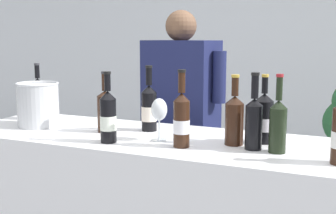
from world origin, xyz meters
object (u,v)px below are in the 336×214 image
(wine_bottle_0, at_px, (254,121))
(wine_bottle_5, at_px, (108,117))
(wine_bottle_6, at_px, (106,110))
(person_server, at_px, (180,144))
(wine_bottle_1, at_px, (182,119))
(wine_bottle_8, at_px, (264,118))
(ice_bucket, at_px, (38,104))
(wine_bottle_3, at_px, (149,108))
(wine_glass, at_px, (159,111))
(wine_bottle_9, at_px, (234,118))
(wine_bottle_7, at_px, (278,124))
(wine_bottle_4, at_px, (38,99))

(wine_bottle_0, bearing_deg, wine_bottle_5, -167.82)
(wine_bottle_6, xyz_separation_m, person_server, (0.15, 0.65, -0.31))
(wine_bottle_1, height_order, wine_bottle_8, wine_bottle_1)
(wine_bottle_8, distance_m, ice_bucket, 1.19)
(wine_bottle_3, bearing_deg, wine_glass, -51.90)
(wine_bottle_8, xyz_separation_m, person_server, (-0.63, 0.57, -0.31))
(wine_bottle_0, xyz_separation_m, wine_bottle_9, (-0.10, 0.05, -0.00))
(wine_bottle_0, relative_size, wine_bottle_6, 1.07)
(person_server, bearing_deg, wine_bottle_1, -68.00)
(wine_bottle_8, xyz_separation_m, ice_bucket, (-1.19, -0.11, 0.01))
(wine_bottle_0, height_order, wine_bottle_9, wine_bottle_0)
(wine_bottle_7, height_order, wine_glass, wine_bottle_7)
(wine_glass, relative_size, ice_bucket, 0.84)
(wine_bottle_0, xyz_separation_m, wine_bottle_4, (-1.30, 0.19, -0.01))
(wine_bottle_4, distance_m, wine_bottle_8, 1.32)
(wine_bottle_0, height_order, ice_bucket, wine_bottle_0)
(wine_bottle_5, relative_size, wine_bottle_6, 1.05)
(wine_bottle_8, relative_size, person_server, 0.19)
(wine_bottle_4, relative_size, wine_glass, 1.66)
(ice_bucket, bearing_deg, wine_bottle_7, -1.70)
(wine_bottle_5, xyz_separation_m, person_server, (0.02, 0.84, -0.32))
(wine_bottle_1, height_order, ice_bucket, wine_bottle_1)
(wine_bottle_4, xyz_separation_m, wine_bottle_5, (0.67, -0.32, 0.00))
(wine_bottle_6, height_order, person_server, person_server)
(wine_bottle_0, bearing_deg, wine_bottle_6, 176.31)
(wine_bottle_6, bearing_deg, wine_bottle_8, 6.16)
(wine_bottle_6, xyz_separation_m, ice_bucket, (-0.41, -0.02, 0.01))
(wine_bottle_3, xyz_separation_m, ice_bucket, (-0.60, -0.14, 0.00))
(wine_bottle_5, bearing_deg, wine_bottle_6, 124.56)
(wine_bottle_6, bearing_deg, ice_bucket, -176.69)
(wine_bottle_8, height_order, person_server, person_server)
(wine_bottle_0, height_order, wine_bottle_4, wine_bottle_0)
(wine_bottle_1, bearing_deg, wine_bottle_8, 34.82)
(person_server, bearing_deg, wine_glass, -76.01)
(wine_bottle_1, distance_m, wine_bottle_7, 0.41)
(ice_bucket, bearing_deg, wine_bottle_1, -7.20)
(ice_bucket, bearing_deg, wine_bottle_4, 129.49)
(wine_bottle_4, distance_m, wine_bottle_9, 1.21)
(wine_bottle_5, distance_m, wine_bottle_6, 0.23)
(wine_bottle_3, bearing_deg, wine_bottle_4, 178.04)
(wine_bottle_5, bearing_deg, person_server, 88.58)
(ice_bucket, bearing_deg, wine_bottle_3, 12.85)
(wine_bottle_6, relative_size, wine_glass, 1.55)
(wine_bottle_1, distance_m, wine_bottle_9, 0.24)
(wine_bottle_3, distance_m, wine_bottle_9, 0.49)
(wine_bottle_3, bearing_deg, wine_bottle_1, -41.72)
(wine_bottle_5, relative_size, ice_bucket, 1.37)
(wine_bottle_7, relative_size, person_server, 0.20)
(wine_bottle_3, distance_m, wine_bottle_4, 0.73)
(wine_bottle_6, bearing_deg, wine_bottle_4, 165.70)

